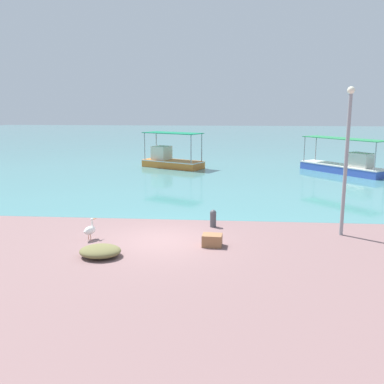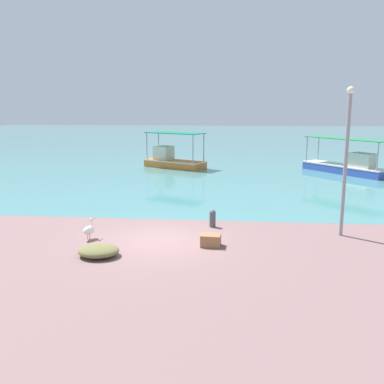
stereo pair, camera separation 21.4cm
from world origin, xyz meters
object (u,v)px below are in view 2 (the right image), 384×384
Objects in this scene: net_pile at (99,251)px; pelican at (89,230)px; fishing_boat_far_right at (173,159)px; lamp_post at (346,154)px; cargo_crate at (211,240)px; mooring_bollard at (213,218)px; fishing_boat_outer at (348,165)px.

pelican is at bearing 117.46° from net_pile.
lamp_post is at bearing -63.06° from fishing_boat_far_right.
cargo_crate is at bearing 20.92° from net_pile.
net_pile is (0.92, -1.77, -0.19)m from pelican.
mooring_bollard is 2.48m from cargo_crate.
lamp_post reaches higher than fishing_boat_outer.
fishing_boat_far_right is 0.84× the size of fishing_boat_outer.
fishing_boat_far_right reaches higher than mooring_bollard.
pelican reaches higher than cargo_crate.
mooring_bollard reaches higher than cargo_crate.
lamp_post is 5.76m from mooring_bollard.
fishing_boat_outer is 8.65× the size of mooring_bollard.
fishing_boat_far_right is 20.16m from lamp_post.
lamp_post is at bearing 8.42° from pelican.
fishing_boat_outer is (13.29, -2.11, -0.02)m from fishing_boat_far_right.
fishing_boat_far_right is at bearing 170.99° from fishing_boat_outer.
net_pile is (-12.84, -18.90, -0.43)m from fishing_boat_outer.
fishing_boat_outer reaches higher than mooring_bollard.
pelican is 4.60m from cargo_crate.
net_pile is at bearing -124.20° from fishing_boat_outer.
lamp_post is 9.65m from net_pile.
fishing_boat_far_right is 7.62× the size of cargo_crate.
mooring_bollard is at bearing 91.26° from cargo_crate.
pelican is 1.15× the size of cargo_crate.
mooring_bollard is at bearing 46.97° from net_pile.
fishing_boat_far_right is 6.64× the size of pelican.
pelican is 0.58× the size of net_pile.
pelican is (-0.47, -19.24, -0.27)m from fishing_boat_far_right.
mooring_bollard is (4.53, 2.11, 0.01)m from pelican.
fishing_boat_far_right is 17.61m from mooring_bollard.
fishing_boat_outer is 17.64m from mooring_bollard.
fishing_boat_outer reaches higher than net_pile.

